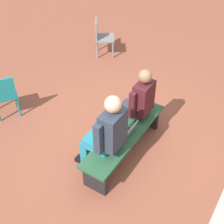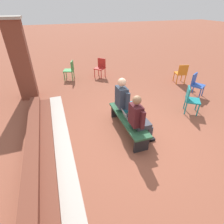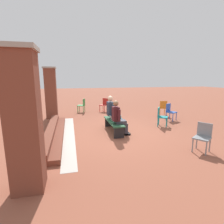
{
  "view_description": "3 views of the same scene",
  "coord_description": "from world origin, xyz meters",
  "px_view_note": "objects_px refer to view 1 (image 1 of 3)",
  "views": [
    {
      "loc": [
        3.06,
        1.71,
        3.68
      ],
      "look_at": [
        -0.07,
        -0.28,
        0.59
      ],
      "focal_mm": 50.0,
      "sensor_mm": 36.0,
      "label": 1
    },
    {
      "loc": [
        -3.35,
        1.71,
        3.01
      ],
      "look_at": [
        0.12,
        0.51,
        0.7
      ],
      "focal_mm": 28.0,
      "sensor_mm": 36.0,
      "label": 2
    },
    {
      "loc": [
        -6.43,
        1.71,
        2.13
      ],
      "look_at": [
        0.1,
        0.13,
        0.81
      ],
      "focal_mm": 28.0,
      "sensor_mm": 36.0,
      "label": 3
    }
  ],
  "objects_px": {
    "laptop": "(126,131)",
    "person_adult": "(106,133)",
    "plastic_chair_near_bench_right": "(4,94)",
    "bench": "(125,138)",
    "person_student": "(137,102)",
    "plastic_chair_far_left": "(101,35)"
  },
  "relations": [
    {
      "from": "bench",
      "to": "laptop",
      "type": "height_order",
      "value": "laptop"
    },
    {
      "from": "person_adult",
      "to": "laptop",
      "type": "xyz_separation_m",
      "value": [
        -0.4,
        0.08,
        -0.24
      ]
    },
    {
      "from": "person_adult",
      "to": "plastic_chair_far_left",
      "type": "distance_m",
      "value": 3.49
    },
    {
      "from": "laptop",
      "to": "person_adult",
      "type": "bearing_deg",
      "value": -11.72
    },
    {
      "from": "plastic_chair_near_bench_right",
      "to": "bench",
      "type": "bearing_deg",
      "value": 97.52
    },
    {
      "from": "bench",
      "to": "plastic_chair_far_left",
      "type": "xyz_separation_m",
      "value": [
        -2.45,
        -2.06,
        0.13
      ]
    },
    {
      "from": "plastic_chair_near_bench_right",
      "to": "plastic_chair_far_left",
      "type": "distance_m",
      "value": 2.75
    },
    {
      "from": "person_student",
      "to": "plastic_chair_far_left",
      "type": "height_order",
      "value": "person_student"
    },
    {
      "from": "person_adult",
      "to": "laptop",
      "type": "bearing_deg",
      "value": 168.28
    },
    {
      "from": "person_adult",
      "to": "plastic_chair_near_bench_right",
      "type": "height_order",
      "value": "person_adult"
    },
    {
      "from": "laptop",
      "to": "plastic_chair_far_left",
      "type": "relative_size",
      "value": 0.38
    },
    {
      "from": "bench",
      "to": "laptop",
      "type": "relative_size",
      "value": 5.62
    },
    {
      "from": "laptop",
      "to": "bench",
      "type": "bearing_deg",
      "value": -100.12
    },
    {
      "from": "bench",
      "to": "laptop",
      "type": "distance_m",
      "value": 0.15
    },
    {
      "from": "bench",
      "to": "person_adult",
      "type": "xyz_separation_m",
      "value": [
        0.4,
        -0.07,
        0.38
      ]
    },
    {
      "from": "laptop",
      "to": "plastic_chair_far_left",
      "type": "distance_m",
      "value": 3.21
    },
    {
      "from": "bench",
      "to": "plastic_chair_near_bench_right",
      "type": "xyz_separation_m",
      "value": [
        0.3,
        -2.24,
        0.13
      ]
    },
    {
      "from": "person_student",
      "to": "laptop",
      "type": "height_order",
      "value": "person_student"
    },
    {
      "from": "bench",
      "to": "plastic_chair_far_left",
      "type": "relative_size",
      "value": 2.14
    },
    {
      "from": "bench",
      "to": "person_student",
      "type": "xyz_separation_m",
      "value": [
        -0.47,
        -0.07,
        0.35
      ]
    },
    {
      "from": "person_student",
      "to": "person_adult",
      "type": "relative_size",
      "value": 0.94
    },
    {
      "from": "bench",
      "to": "laptop",
      "type": "xyz_separation_m",
      "value": [
        0.0,
        0.01,
        0.15
      ]
    }
  ]
}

